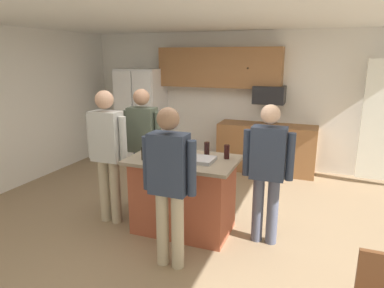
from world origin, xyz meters
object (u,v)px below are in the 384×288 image
object	(u,v)px
microwave_over_range	(269,95)
person_host_foreground	(107,148)
refrigerator	(142,115)
person_elder_center	(268,166)
glass_stout_tall	(227,152)
glass_pilsner	(182,148)
person_guest_by_door	(169,178)
tumbler_amber	(207,149)
glass_short_whisky	(144,154)
person_guest_right	(143,140)
serving_tray	(196,159)
kitchen_island	(183,194)

from	to	relation	value
microwave_over_range	person_host_foreground	size ratio (longest dim) A/B	0.32
refrigerator	person_elder_center	world-z (taller)	refrigerator
microwave_over_range	glass_stout_tall	world-z (taller)	microwave_over_range
glass_pilsner	microwave_over_range	bearing A→B (deg)	74.95
person_guest_by_door	tumbler_amber	size ratio (longest dim) A/B	10.00
refrigerator	microwave_over_range	distance (m)	2.65
person_host_foreground	glass_short_whisky	bearing A→B (deg)	-16.40
person_guest_right	glass_pilsner	xyz separation A→B (m)	(0.70, -0.26, 0.02)
serving_tray	glass_short_whisky	bearing A→B (deg)	-163.03
person_guest_by_door	glass_stout_tall	bearing A→B (deg)	-31.77
microwave_over_range	glass_pilsner	xyz separation A→B (m)	(-0.68, -2.54, -0.44)
glass_stout_tall	glass_short_whisky	xyz separation A→B (m)	(-0.90, -0.39, -0.01)
glass_stout_tall	refrigerator	bearing A→B (deg)	135.83
serving_tray	tumbler_amber	bearing A→B (deg)	79.51
glass_short_whisky	tumbler_amber	size ratio (longest dim) A/B	0.90
kitchen_island	person_guest_by_door	world-z (taller)	person_guest_by_door
serving_tray	refrigerator	bearing A→B (deg)	129.56
person_elder_center	glass_short_whisky	xyz separation A→B (m)	(-1.41, -0.30, 0.08)
kitchen_island	person_guest_right	distance (m)	1.05
refrigerator	person_elder_center	bearing A→B (deg)	-40.05
person_host_foreground	person_guest_right	size ratio (longest dim) A/B	1.02
refrigerator	person_guest_by_door	size ratio (longest dim) A/B	1.13
microwave_over_range	refrigerator	bearing A→B (deg)	-177.40
refrigerator	kitchen_island	size ratio (longest dim) A/B	1.45
glass_short_whisky	person_host_foreground	bearing A→B (deg)	170.79
refrigerator	person_host_foreground	size ratio (longest dim) A/B	1.09
microwave_over_range	glass_pilsner	world-z (taller)	microwave_over_range
kitchen_island	serving_tray	size ratio (longest dim) A/B	2.96
kitchen_island	person_guest_by_door	distance (m)	0.91
person_guest_right	serving_tray	bearing A→B (deg)	2.77
refrigerator	person_guest_right	world-z (taller)	refrigerator
serving_tray	person_elder_center	bearing A→B (deg)	8.44
person_elder_center	glass_pilsner	distance (m)	1.10
person_guest_right	glass_short_whisky	distance (m)	0.78
microwave_over_range	glass_short_whisky	size ratio (longest dim) A/B	3.73
glass_stout_tall	tumbler_amber	distance (m)	0.27
person_host_foreground	person_elder_center	xyz separation A→B (m)	(1.98, 0.21, -0.07)
tumbler_amber	serving_tray	size ratio (longest dim) A/B	0.38
person_host_foreground	glass_short_whisky	size ratio (longest dim) A/B	11.56
person_guest_right	serving_tray	distance (m)	1.09
person_guest_by_door	serving_tray	bearing A→B (deg)	-13.20
person_host_foreground	glass_stout_tall	xyz separation A→B (m)	(1.48, 0.30, 0.02)
serving_tray	glass_stout_tall	bearing A→B (deg)	34.22
tumbler_amber	kitchen_island	bearing A→B (deg)	-134.50
person_host_foreground	person_guest_by_door	distance (m)	1.31
microwave_over_range	serving_tray	xyz separation A→B (m)	(-0.41, -2.77, -0.49)
refrigerator	microwave_over_range	xyz separation A→B (m)	(2.60, 0.12, 0.50)
refrigerator	person_guest_by_door	distance (m)	4.01
person_guest_by_door	glass_short_whisky	xyz separation A→B (m)	(-0.57, 0.53, 0.05)
person_host_foreground	person_guest_right	distance (m)	0.61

